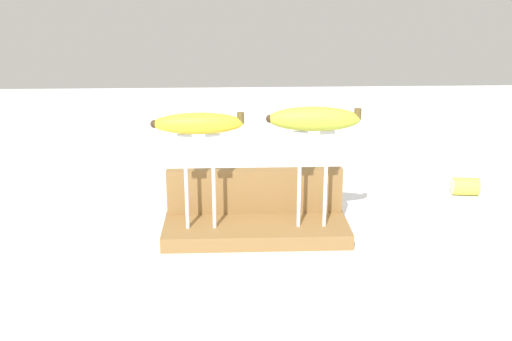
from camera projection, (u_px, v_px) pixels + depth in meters
ground_plane at (256, 236)px, 1.16m from camera, size 3.00×3.00×0.00m
wooden_board at (256, 230)px, 1.15m from camera, size 0.33×0.13×0.03m
board_backstop at (255, 191)px, 1.19m from camera, size 0.33×0.02×0.08m
fork_stand_left at (200, 172)px, 1.09m from camera, size 0.07×0.01×0.17m
fork_stand_right at (313, 170)px, 1.10m from camera, size 0.07×0.01×0.18m
banana_raised_left at (198, 123)px, 1.07m from camera, size 0.16×0.04×0.04m
banana_raised_right at (314, 119)px, 1.07m from camera, size 0.16×0.05×0.04m
fork_fallen_near at (105, 231)px, 1.17m from camera, size 0.13×0.12×0.01m
banana_chunk_near at (465, 186)px, 1.36m from camera, size 0.06×0.04×0.04m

